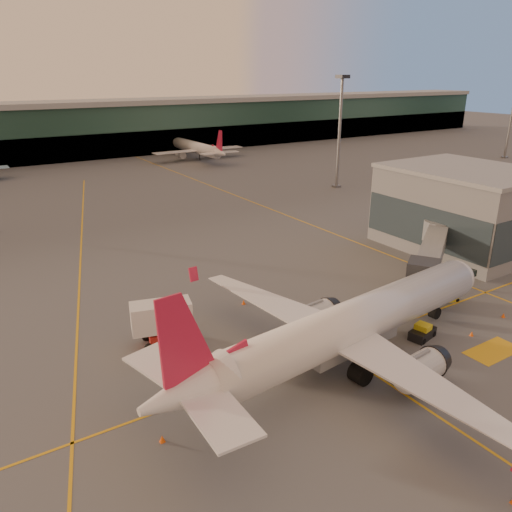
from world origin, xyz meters
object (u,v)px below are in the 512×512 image
catering_truck (162,321)px  gpu_cart (450,297)px  main_airplane (347,328)px  pushback_tug (423,332)px

catering_truck → gpu_cart: (33.39, -9.09, -2.11)m
main_airplane → gpu_cart: size_ratio=19.77×
catering_truck → gpu_cart: 34.67m
catering_truck → main_airplane: bearing=-30.1°
catering_truck → gpu_cart: size_ratio=3.10×
main_airplane → gpu_cart: 21.15m
main_airplane → gpu_cart: main_airplane is taller
main_airplane → pushback_tug: 10.94m
gpu_cart → pushback_tug: pushback_tug is taller
gpu_cart → pushback_tug: bearing=-137.3°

